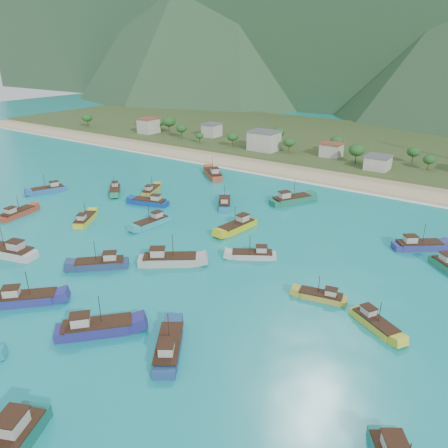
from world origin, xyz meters
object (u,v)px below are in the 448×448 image
Objects in this scene: boat_3 at (237,227)px; boat_9 at (291,200)px; boat_25 at (253,255)px; boat_28 at (25,299)px; boat_16 at (17,214)px; boat_20 at (48,190)px; boat_0 at (225,203)px; boat_8 at (85,220)px; boat_15 at (169,260)px; boat_23 at (9,252)px; boat_27 at (152,222)px; boat_10 at (150,202)px; boat_1 at (96,328)px; boat_5 at (418,246)px; boat_17 at (375,324)px; boat_13 at (322,297)px; boat_14 at (151,191)px; boat_22 at (213,174)px; boat_4 at (101,264)px; boat_24 at (169,348)px; boat_26 at (115,191)px.

boat_9 is at bearing -86.34° from boat_3.
boat_25 is 44.34m from boat_28.
boat_28 is (-23.35, -37.70, 0.18)m from boat_25.
boat_20 reaches higher than boat_16.
boat_0 reaches higher than boat_8.
boat_23 is (-30.57, -16.67, 0.06)m from boat_15.
boat_27 is 1.03× the size of boat_28.
boat_9 is 1.33× the size of boat_25.
boat_1 is at bearing -161.29° from boat_10.
boat_25 is at bearing -158.90° from boat_20.
boat_0 is 0.95× the size of boat_10.
boat_17 is (1.10, -34.49, -0.18)m from boat_5.
boat_13 is 0.86× the size of boat_28.
boat_14 is (-3.22, 27.49, -0.03)m from boat_8.
boat_14 is 25.40m from boat_22.
boat_0 reaches higher than boat_14.
boat_24 is at bearing -156.12° from boat_4.
boat_15 is 51.19m from boat_16.
boat_23 is at bearing -91.30° from boat_5.
boat_8 is 0.88× the size of boat_10.
boat_24 reaches higher than boat_10.
boat_27 is at bearing 55.72° from boat_25.
boat_5 is at bearing 12.86° from boat_16.
boat_22 is 1.34× the size of boat_26.
boat_25 is at bearing -123.34° from boat_10.
boat_1 is at bearing 89.96° from boat_26.
boat_4 is 68.33m from boat_5.
boat_3 reaches higher than boat_4.
boat_8 is at bearing -105.02° from boat_14.
boat_10 is at bearing -141.49° from boat_20.
boat_26 is at bearing 178.58° from boat_1.
boat_9 is 35.43m from boat_22.
boat_4 is at bearing 178.47° from boat_20.
boat_22 reaches higher than boat_16.
boat_25 is (41.38, -12.00, -0.11)m from boat_10.
boat_8 is 19.60m from boat_10.
boat_23 reaches higher than boat_26.
boat_10 is 1.25× the size of boat_13.
boat_26 is at bearing -74.76° from boat_17.
boat_15 reaches higher than boat_26.
boat_16 reaches higher than boat_13.
boat_20 is 44.88m from boat_27.
boat_22 reaches higher than boat_23.
boat_8 is 64.14m from boat_13.
boat_3 is at bearing 13.68° from boat_25.
boat_13 is at bearing -74.72° from boat_17.
boat_3 is 30.27m from boat_10.
boat_16 is at bearing 37.19° from boat_4.
boat_27 is (-23.98, 37.57, -0.18)m from boat_1.
boat_8 is 0.73× the size of boat_23.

